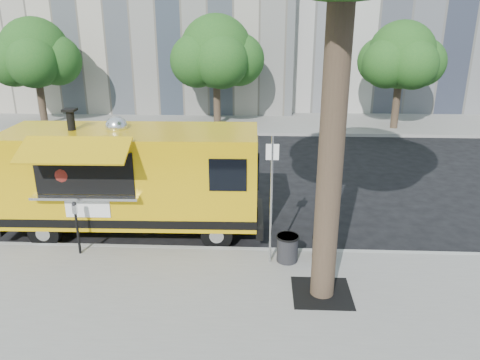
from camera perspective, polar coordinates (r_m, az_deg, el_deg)
The scene contains 13 objects.
ground at distance 12.54m, azimuth -3.60°, elevation -6.86°, with size 120.00×120.00×0.00m, color black.
sidewalk at distance 9.12m, azimuth -6.42°, elevation -17.64°, with size 60.00×6.00×0.15m, color gray.
curb at distance 11.69m, azimuth -4.10°, elevation -8.56°, with size 60.00×0.14×0.16m, color #999993.
far_sidewalk at distance 25.30m, azimuth -0.34°, elevation 6.99°, with size 60.00×5.00×0.15m, color gray.
tree_well at distance 10.04m, azimuth 9.92°, elevation -13.41°, with size 1.20×1.20×0.02m, color black.
far_tree_a at distance 26.11m, azimuth -23.73°, elevation 14.02°, with size 3.42×3.42×5.36m.
far_tree_b at distance 24.04m, azimuth -2.93°, elevation 15.37°, with size 3.60×3.60×5.50m.
far_tree_c at distance 24.56m, azimuth 19.10°, elevation 14.19°, with size 3.24×3.24×5.21m.
sign_post at distance 10.31m, azimuth 3.85°, elevation -1.66°, with size 0.28×0.06×3.00m.
parking_meter at distance 11.66m, azimuth -19.32°, elevation -4.81°, with size 0.11×0.11×1.33m.
food_truck at distance 12.47m, azimuth -12.99°, elevation 0.30°, with size 6.79×3.21×3.33m.
trash_bin_left at distance 11.21m, azimuth 9.90°, elevation -7.98°, with size 0.46×0.46×0.55m.
trash_bin_right at distance 10.96m, azimuth 5.80°, elevation -8.19°, with size 0.53×0.53×0.64m.
Camera 1 is at (1.31, -11.16, 5.57)m, focal length 35.00 mm.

